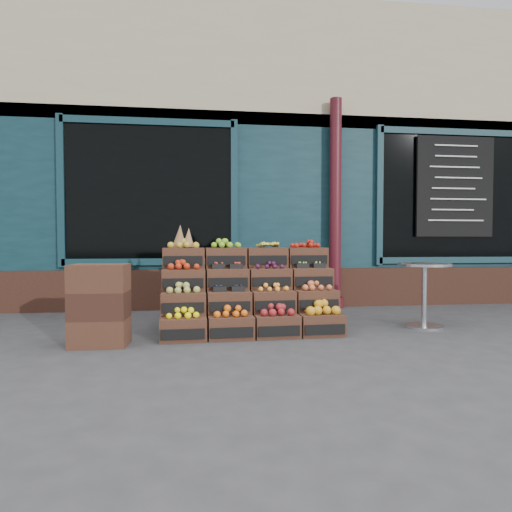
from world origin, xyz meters
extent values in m
plane|color=#363638|center=(0.00, 0.00, 0.00)|extent=(60.00, 60.00, 0.00)
cube|color=#0F2D35|center=(0.00, 5.20, 2.40)|extent=(12.00, 6.00, 4.80)
cube|color=#C1B28C|center=(0.00, 2.28, 3.80)|extent=(12.00, 0.18, 2.00)
cube|color=#0F2D35|center=(0.00, 2.25, 1.50)|extent=(12.00, 0.12, 3.00)
cube|color=#331C14|center=(0.00, 2.18, 0.30)|extent=(12.00, 0.18, 0.60)
cube|color=black|center=(-1.60, 2.18, 1.75)|extent=(2.40, 0.06, 2.00)
cube|color=black|center=(3.20, 2.18, 1.75)|extent=(2.40, 0.06, 2.00)
cylinder|color=#440F18|center=(1.20, 2.05, 1.60)|extent=(0.18, 0.18, 3.20)
cube|color=black|center=(3.20, 2.10, 1.90)|extent=(1.30, 0.04, 1.60)
cube|color=#44271B|center=(-1.03, 0.13, 0.12)|extent=(0.48, 0.34, 0.24)
cube|color=black|center=(-1.03, -0.04, 0.09)|extent=(0.44, 0.03, 0.11)
cube|color=#FFF00A|center=(-1.03, 0.13, 0.28)|extent=(0.39, 0.26, 0.08)
cube|color=#44271B|center=(-0.54, 0.15, 0.12)|extent=(0.48, 0.34, 0.24)
cube|color=black|center=(-0.53, -0.03, 0.09)|extent=(0.44, 0.03, 0.11)
cube|color=orange|center=(-0.54, 0.15, 0.28)|extent=(0.39, 0.26, 0.08)
cube|color=#44271B|center=(-0.05, 0.16, 0.12)|extent=(0.48, 0.34, 0.24)
cube|color=black|center=(-0.04, -0.01, 0.09)|extent=(0.44, 0.03, 0.11)
cube|color=maroon|center=(-0.05, 0.16, 0.28)|extent=(0.39, 0.26, 0.09)
cube|color=#44271B|center=(0.45, 0.18, 0.12)|extent=(0.48, 0.34, 0.24)
cube|color=black|center=(0.45, 0.01, 0.09)|extent=(0.44, 0.03, 0.11)
cube|color=orange|center=(0.45, 0.18, 0.29)|extent=(0.39, 0.26, 0.11)
cube|color=#44271B|center=(-1.04, 0.33, 0.36)|extent=(0.48, 0.34, 0.24)
cube|color=black|center=(-1.03, 0.16, 0.33)|extent=(0.44, 0.03, 0.11)
cube|color=#A1A24E|center=(-1.04, 0.33, 0.51)|extent=(0.39, 0.26, 0.08)
cube|color=#44271B|center=(-0.54, 0.35, 0.36)|extent=(0.48, 0.34, 0.24)
cube|color=black|center=(-0.54, 0.17, 0.33)|extent=(0.44, 0.03, 0.11)
cube|color=#1B1D3B|center=(-0.54, 0.35, 0.49)|extent=(0.39, 0.26, 0.03)
cube|color=#44271B|center=(-0.05, 0.37, 0.36)|extent=(0.48, 0.34, 0.24)
cube|color=black|center=(-0.05, 0.19, 0.33)|extent=(0.44, 0.03, 0.11)
cube|color=#FF9D2E|center=(-0.05, 0.37, 0.51)|extent=(0.39, 0.26, 0.06)
cube|color=#44271B|center=(0.44, 0.38, 0.36)|extent=(0.48, 0.34, 0.24)
cube|color=black|center=(0.44, 0.21, 0.33)|extent=(0.44, 0.03, 0.11)
cube|color=#C96037|center=(0.44, 0.38, 0.51)|extent=(0.39, 0.26, 0.08)
cube|color=#44271B|center=(-1.04, 0.54, 0.59)|extent=(0.48, 0.34, 0.24)
cube|color=black|center=(-1.04, 0.36, 0.57)|extent=(0.44, 0.03, 0.11)
cube|color=#A4280F|center=(-1.04, 0.54, 0.75)|extent=(0.39, 0.26, 0.08)
cube|color=#44271B|center=(-0.55, 0.55, 0.59)|extent=(0.48, 0.34, 0.24)
cube|color=black|center=(-0.55, 0.38, 0.57)|extent=(0.44, 0.03, 0.11)
cube|color=red|center=(-0.55, 0.55, 0.73)|extent=(0.39, 0.26, 0.03)
cube|color=#44271B|center=(-0.06, 0.57, 0.59)|extent=(0.48, 0.34, 0.24)
cube|color=black|center=(-0.05, 0.39, 0.57)|extent=(0.44, 0.03, 0.11)
cube|color=#370E2B|center=(-0.06, 0.57, 0.74)|extent=(0.39, 0.26, 0.06)
cube|color=#44271B|center=(0.43, 0.58, 0.59)|extent=(0.48, 0.34, 0.24)
cube|color=black|center=(0.44, 0.41, 0.57)|extent=(0.44, 0.03, 0.11)
cube|color=#8EC948|center=(0.43, 0.58, 0.72)|extent=(0.39, 0.26, 0.03)
cube|color=#44271B|center=(-1.05, 0.74, 0.83)|extent=(0.48, 0.34, 0.24)
cube|color=black|center=(-1.04, 0.56, 0.81)|extent=(0.44, 0.03, 0.11)
cube|color=gold|center=(-1.05, 0.74, 0.99)|extent=(0.39, 0.26, 0.08)
cube|color=#44271B|center=(-0.56, 0.75, 0.83)|extent=(0.48, 0.34, 0.24)
cube|color=black|center=(-0.55, 0.58, 0.81)|extent=(0.44, 0.03, 0.11)
cube|color=#75AC23|center=(-0.56, 0.75, 0.99)|extent=(0.39, 0.26, 0.08)
cube|color=#44271B|center=(-0.07, 0.77, 0.83)|extent=(0.48, 0.34, 0.24)
cube|color=black|center=(-0.06, 0.59, 0.81)|extent=(0.44, 0.03, 0.11)
cube|color=gold|center=(-0.07, 0.77, 0.98)|extent=(0.39, 0.26, 0.07)
cube|color=#44271B|center=(0.43, 0.78, 0.83)|extent=(0.48, 0.34, 0.24)
cube|color=black|center=(0.43, 0.61, 0.81)|extent=(0.44, 0.03, 0.11)
cube|color=#9E180D|center=(0.43, 0.78, 0.98)|extent=(0.39, 0.26, 0.07)
cube|color=#331C14|center=(-0.30, 0.36, 0.12)|extent=(1.96, 0.39, 0.24)
cube|color=#331C14|center=(-0.31, 0.56, 0.24)|extent=(1.96, 0.39, 0.47)
cube|color=#331C14|center=(-0.31, 0.76, 0.36)|extent=(1.96, 0.39, 0.71)
cone|color=olive|center=(-1.09, 0.74, 1.08)|extent=(0.16, 0.16, 0.27)
cone|color=olive|center=(-0.99, 0.77, 1.07)|extent=(0.15, 0.15, 0.24)
cube|color=#44271B|center=(-1.83, 0.00, 0.13)|extent=(0.55, 0.39, 0.27)
cube|color=#331C14|center=(-1.83, 0.00, 0.40)|extent=(0.55, 0.39, 0.27)
cube|color=#44271B|center=(-1.83, 0.00, 0.67)|extent=(0.55, 0.39, 0.27)
cylinder|color=silver|center=(1.77, 0.41, 0.02)|extent=(0.45, 0.45, 0.03)
cylinder|color=silver|center=(1.77, 0.41, 0.37)|extent=(0.06, 0.06, 0.73)
cylinder|color=silver|center=(1.77, 0.41, 0.75)|extent=(0.61, 0.61, 0.03)
imported|color=#1A5D2C|center=(-1.38, 2.84, 1.05)|extent=(0.80, 0.56, 2.10)
camera|label=1|loc=(-0.84, -4.33, 1.03)|focal=30.00mm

